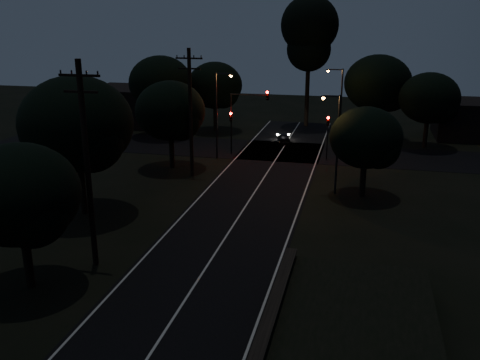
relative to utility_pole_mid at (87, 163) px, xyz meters
The scene contains 21 objects.
road_surface 18.13m from the utility_pole_mid, 69.58° to the left, with size 60.00×70.00×0.03m.
utility_pole_mid is the anchor object (origin of this frame).
utility_pole_far 17.00m from the utility_pole_mid, 90.00° to the left, with size 2.20×0.30×10.50m.
tree_left_b 3.73m from the utility_pole_mid, 119.94° to the right, with size 5.78×5.78×7.35m.
tree_left_c 8.06m from the utility_pole_mid, 121.74° to the left, with size 7.40×7.40×9.35m.
tree_left_d 19.03m from the utility_pole_mid, 96.91° to the left, with size 6.04×6.04×7.66m.
tree_far_nw 34.99m from the utility_pole_mid, 94.56° to the left, with size 6.23×6.23×7.89m.
tree_far_w 31.82m from the utility_pole_mid, 104.11° to the left, with size 6.89×6.89×8.78m.
tree_far_ne 38.05m from the utility_pole_mid, 66.37° to the left, with size 7.11×7.11×8.99m.
tree_far_e 37.76m from the utility_pole_mid, 57.63° to the left, with size 5.96×5.96×7.56m.
tree_right_a 20.62m from the utility_pole_mid, 46.39° to the left, with size 5.28×5.28×6.72m.
tall_pine 40.94m from the utility_pole_mid, 80.07° to the left, with size 6.66×6.66×15.13m.
building_left 39.72m from the utility_pole_mid, 110.73° to the left, with size 10.00×8.00×4.40m, color black.
building_right 46.19m from the utility_pole_mid, 55.62° to the left, with size 9.00×7.00×4.00m, color black.
signal_left 25.19m from the utility_pole_mid, 86.79° to the left, with size 0.28×0.35×4.10m.
signal_right 27.30m from the utility_pole_mid, 67.01° to the left, with size 0.28×0.35×4.10m.
signal_mast 25.22m from the utility_pole_mid, 82.96° to the left, with size 3.70×0.35×6.25m.
streetlight_a 23.04m from the utility_pole_mid, 88.27° to the left, with size 1.66×0.26×8.00m.
streetlight_b 31.15m from the utility_pole_mid, 68.70° to the left, with size 1.66×0.26×8.00m.
streetlight_c 19.15m from the utility_pole_mid, 51.74° to the left, with size 1.46×0.26×7.50m.
car 31.62m from the utility_pole_mid, 79.50° to the left, with size 1.25×3.12×1.06m, color black.
Camera 1 is at (7.70, -9.01, 13.13)m, focal length 40.00 mm.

